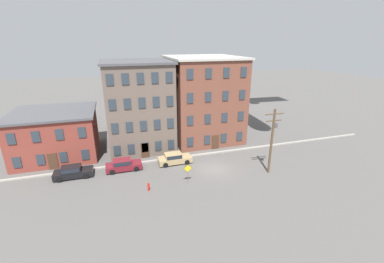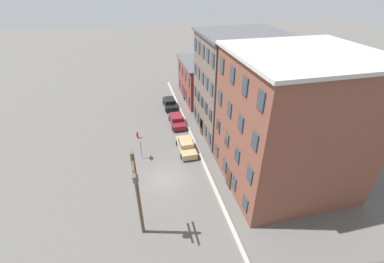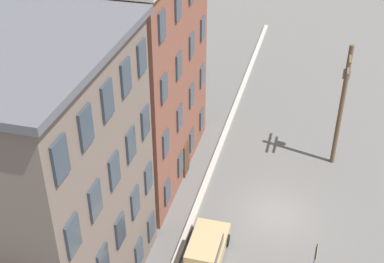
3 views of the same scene
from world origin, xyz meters
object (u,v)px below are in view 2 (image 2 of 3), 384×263
(car_tan, at_px, (186,145))
(fire_hydrant, at_px, (137,135))
(car_maroon, at_px, (177,120))
(utility_pole, at_px, (138,192))
(caution_sign, at_px, (141,147))
(car_black, at_px, (170,103))

(car_tan, relative_size, fire_hydrant, 4.58)
(car_tan, bearing_deg, car_maroon, 179.33)
(utility_pole, relative_size, fire_hydrant, 8.48)
(caution_sign, xyz_separation_m, utility_pole, (10.33, -0.56, 3.00))
(car_maroon, distance_m, utility_pole, 18.64)
(utility_pole, distance_m, fire_hydrant, 15.42)
(car_black, bearing_deg, car_maroon, 0.90)
(utility_pole, bearing_deg, fire_hydrant, 178.81)
(car_tan, relative_size, utility_pole, 0.54)
(fire_hydrant, bearing_deg, caution_sign, 3.18)
(car_tan, relative_size, caution_sign, 1.85)
(car_black, bearing_deg, car_tan, 0.07)
(car_maroon, relative_size, fire_hydrant, 4.58)
(car_maroon, xyz_separation_m, utility_pole, (17.22, -6.01, 3.84))
(caution_sign, bearing_deg, car_tan, 93.24)
(car_black, bearing_deg, utility_pole, -14.37)
(car_tan, bearing_deg, utility_pole, -29.16)
(caution_sign, xyz_separation_m, fire_hydrant, (-4.53, -0.25, -1.10))
(car_black, xyz_separation_m, car_tan, (12.46, 0.02, 0.00))
(car_black, height_order, car_maroon, same)
(car_maroon, bearing_deg, car_tan, -0.67)
(car_maroon, height_order, car_tan, same)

